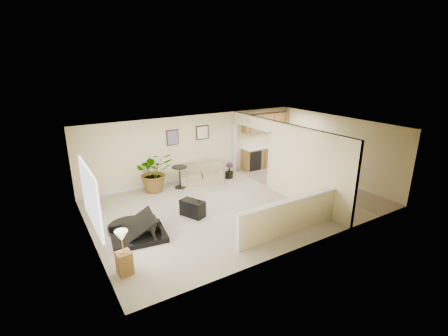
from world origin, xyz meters
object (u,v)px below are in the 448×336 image
piano (134,217)px  piano_bench (193,208)px  palm_plant (154,172)px  small_plant (229,172)px  loveseat (201,173)px  accent_table (180,174)px  lamp_stand (124,256)px

piano → piano_bench: piano is taller
palm_plant → small_plant: bearing=-4.6°
palm_plant → piano: bearing=-119.7°
piano_bench → small_plant: 3.56m
palm_plant → loveseat: bearing=-1.4°
piano → accent_table: 3.55m
piano_bench → accent_table: size_ratio=0.91×
loveseat → palm_plant: (-1.83, 0.04, 0.36)m
piano → accent_table: piano is taller
piano_bench → loveseat: (1.59, 2.47, 0.10)m
loveseat → small_plant: size_ratio=3.16×
piano → small_plant: piano is taller
piano_bench → palm_plant: bearing=95.6°
small_plant → piano: bearing=-151.1°
loveseat → accent_table: size_ratio=2.39×
accent_table → small_plant: 2.12m
piano_bench → loveseat: loveseat is taller
piano_bench → piano: bearing=-172.2°
loveseat → palm_plant: 1.87m
palm_plant → lamp_stand: bearing=-117.9°
piano → lamp_stand: bearing=-106.9°
lamp_stand → piano_bench: bearing=34.9°
accent_table → small_plant: (2.11, -0.05, -0.26)m
accent_table → palm_plant: bearing=167.5°
loveseat → lamp_stand: 5.87m
piano_bench → lamp_stand: lamp_stand is taller
lamp_stand → small_plant: bearing=37.5°
piano → small_plant: 5.21m
piano_bench → small_plant: (2.74, 2.27, 0.02)m
piano → piano_bench: 1.86m
small_plant → palm_plant: bearing=175.4°
piano → palm_plant: size_ratio=1.25×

